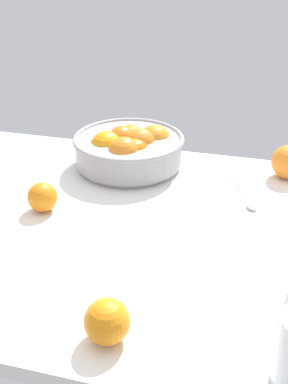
{
  "coord_description": "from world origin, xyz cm",
  "views": [
    {
      "loc": [
        23.88,
        -83.08,
        55.1
      ],
      "look_at": [
        0.88,
        2.89,
        6.58
      ],
      "focal_mm": 46.18,
      "sensor_mm": 36.0,
      "label": 1
    }
  ],
  "objects_px": {
    "fruit_bowl": "(129,149)",
    "loose_orange_2": "(107,321)",
    "spoon": "(246,198)",
    "loose_orange_1": "(42,197)",
    "loose_orange_0": "(288,162)"
  },
  "relations": [
    {
      "from": "loose_orange_0",
      "to": "spoon",
      "type": "distance_m",
      "value": 0.17
    },
    {
      "from": "fruit_bowl",
      "to": "spoon",
      "type": "relative_size",
      "value": 1.78
    },
    {
      "from": "fruit_bowl",
      "to": "loose_orange_1",
      "type": "height_order",
      "value": "fruit_bowl"
    },
    {
      "from": "fruit_bowl",
      "to": "loose_orange_2",
      "type": "relative_size",
      "value": 3.99
    },
    {
      "from": "loose_orange_0",
      "to": "loose_orange_1",
      "type": "bearing_deg",
      "value": -149.42
    },
    {
      "from": "spoon",
      "to": "loose_orange_1",
      "type": "bearing_deg",
      "value": -159.29
    },
    {
      "from": "fruit_bowl",
      "to": "loose_orange_0",
      "type": "distance_m",
      "value": 0.39
    },
    {
      "from": "loose_orange_2",
      "to": "spoon",
      "type": "xyz_separation_m",
      "value": [
        0.17,
        0.49,
        -0.03
      ]
    },
    {
      "from": "fruit_bowl",
      "to": "loose_orange_2",
      "type": "xyz_separation_m",
      "value": [
        0.14,
        -0.58,
        -0.02
      ]
    },
    {
      "from": "loose_orange_1",
      "to": "spoon",
      "type": "relative_size",
      "value": 0.41
    },
    {
      "from": "fruit_bowl",
      "to": "loose_orange_1",
      "type": "relative_size",
      "value": 4.34
    },
    {
      "from": "loose_orange_1",
      "to": "loose_orange_2",
      "type": "relative_size",
      "value": 0.92
    },
    {
      "from": "fruit_bowl",
      "to": "loose_orange_1",
      "type": "bearing_deg",
      "value": -114.51
    },
    {
      "from": "spoon",
      "to": "loose_orange_0",
      "type": "bearing_deg",
      "value": 58.51
    },
    {
      "from": "loose_orange_0",
      "to": "spoon",
      "type": "bearing_deg",
      "value": -121.49
    }
  ]
}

